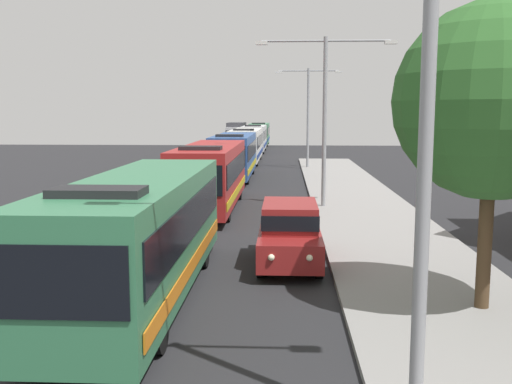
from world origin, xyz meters
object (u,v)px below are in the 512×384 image
(bus_fourth_in_line, at_px, (246,144))
(bus_tail_end, at_px, (260,133))
(white_suv, at_px, (290,231))
(streetlamp_mid, at_px, (325,102))
(bus_rear, at_px, (254,137))
(bus_second_in_line, at_px, (211,174))
(streetlamp_far, at_px, (308,107))
(streetlamp_near, at_px, (430,43))
(bus_middle, at_px, (234,154))
(box_truck_oncoming, at_px, (236,133))
(roadside_tree, at_px, (493,102))
(bus_lead, at_px, (141,232))

(bus_fourth_in_line, distance_m, bus_tail_end, 27.73)
(white_suv, distance_m, streetlamp_mid, 11.29)
(white_suv, bearing_deg, bus_rear, 94.21)
(bus_second_in_line, bearing_deg, bus_tail_end, 90.00)
(streetlamp_far, bearing_deg, bus_fourth_in_line, 133.04)
(bus_fourth_in_line, distance_m, streetlamp_near, 46.08)
(bus_middle, height_order, bus_tail_end, same)
(bus_middle, distance_m, streetlamp_mid, 14.11)
(box_truck_oncoming, bearing_deg, streetlamp_far, -75.60)
(bus_fourth_in_line, bearing_deg, box_truck_oncoming, 96.70)
(bus_middle, bearing_deg, streetlamp_far, 53.60)
(bus_fourth_in_line, xyz_separation_m, roadside_tree, (8.11, -40.22, 3.16))
(streetlamp_mid, xyz_separation_m, streetlamp_far, (0.00, 19.91, -0.07))
(bus_lead, bearing_deg, bus_middle, 90.00)
(bus_tail_end, distance_m, box_truck_oncoming, 3.32)
(bus_rear, relative_size, bus_tail_end, 1.01)
(box_truck_oncoming, bearing_deg, bus_middle, -85.42)
(bus_lead, height_order, streetlamp_near, streetlamp_near)
(bus_tail_end, relative_size, roadside_tree, 1.51)
(box_truck_oncoming, height_order, roadside_tree, roadside_tree)
(streetlamp_mid, bearing_deg, streetlamp_far, 90.00)
(bus_rear, bearing_deg, roadside_tree, -81.52)
(bus_second_in_line, height_order, bus_rear, same)
(bus_rear, relative_size, streetlamp_far, 1.32)
(bus_second_in_line, distance_m, box_truck_oncoming, 54.13)
(bus_second_in_line, relative_size, bus_tail_end, 1.04)
(bus_fourth_in_line, bearing_deg, bus_middle, -90.00)
(bus_second_in_line, relative_size, streetlamp_mid, 1.37)
(bus_middle, xyz_separation_m, box_truck_oncoming, (-3.30, 41.21, 0.02))
(roadside_tree, bearing_deg, bus_rear, 98.48)
(streetlamp_near, bearing_deg, bus_second_in_line, 105.34)
(roadside_tree, bearing_deg, bus_lead, 174.98)
(bus_second_in_line, relative_size, white_suv, 2.39)
(bus_second_in_line, relative_size, streetlamp_near, 1.23)
(roadside_tree, bearing_deg, streetlamp_far, 94.50)
(bus_middle, height_order, box_truck_oncoming, bus_middle)
(bus_fourth_in_line, bearing_deg, streetlamp_mid, -78.13)
(streetlamp_far, bearing_deg, streetlamp_near, -90.00)
(white_suv, bearing_deg, streetlamp_near, -79.87)
(bus_tail_end, distance_m, streetlamp_mid, 53.80)
(white_suv, xyz_separation_m, box_truck_oncoming, (-7.00, 64.20, 0.68))
(bus_second_in_line, xyz_separation_m, roadside_tree, (8.11, -14.30, 3.16))
(white_suv, bearing_deg, bus_tail_end, 93.32)
(bus_tail_end, relative_size, box_truck_oncoming, 1.31)
(bus_fourth_in_line, relative_size, bus_tail_end, 1.16)
(bus_fourth_in_line, relative_size, streetlamp_mid, 1.53)
(bus_rear, bearing_deg, streetlamp_mid, -82.29)
(bus_middle, distance_m, bus_rear, 27.27)
(bus_lead, distance_m, bus_second_in_line, 13.59)
(bus_rear, relative_size, roadside_tree, 1.52)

